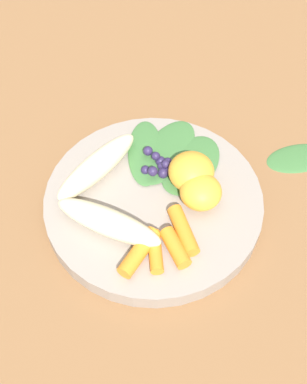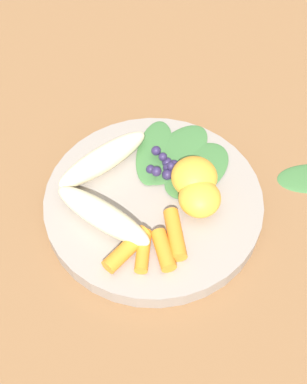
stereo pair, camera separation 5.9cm
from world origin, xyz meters
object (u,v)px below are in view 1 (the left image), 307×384
Objects in this scene: bowl at (154,202)px; orange_segment_near at (191,172)px; banana_peeled_left at (108,222)px; kale_leaf_stray at (299,157)px; banana_peeled_right at (97,166)px.

bowl is 0.06m from orange_segment_near.
orange_segment_near is (-0.04, 0.03, 0.03)m from bowl.
banana_peeled_left is 0.28m from kale_leaf_stray.
banana_peeled_left is 0.12m from orange_segment_near.
banana_peeled_right is at bearing -75.42° from orange_segment_near.
banana_peeled_right is (-0.07, -0.05, 0.00)m from banana_peeled_left.
kale_leaf_stray is (-0.21, 0.19, -0.04)m from banana_peeled_left.
banana_peeled_right reaches higher than kale_leaf_stray.
orange_segment_near is 0.61× the size of kale_leaf_stray.
bowl is 2.03× the size of banana_peeled_right.
bowl is at bearing 103.10° from banana_peeled_right.
bowl is at bearing -172.21° from kale_leaf_stray.
bowl is 4.78× the size of orange_segment_near.
banana_peeled_right reaches higher than bowl.
banana_peeled_left is at bearing -26.98° from bowl.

